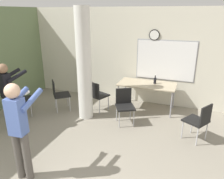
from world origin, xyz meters
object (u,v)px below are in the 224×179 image
chair_table_left (97,94)px  chair_near_pillar (59,93)px  chair_mid_room (199,119)px  chair_by_left_wall (20,98)px  chair_table_front (125,104)px  person_playing_front (19,125)px  folding_table (147,85)px  person_watching_back (8,92)px  bottle_on_table (155,81)px

chair_table_left → chair_near_pillar: bearing=-162.7°
chair_mid_room → chair_by_left_wall: size_ratio=1.00×
chair_table_front → person_playing_front: (-0.97, -2.45, 0.48)m
folding_table → chair_table_left: bearing=-153.8°
chair_near_pillar → person_watching_back: size_ratio=0.54×
chair_table_front → person_watching_back: (-2.42, -1.24, 0.43)m
bottle_on_table → person_watching_back: size_ratio=0.14×
person_watching_back → chair_mid_room: bearing=13.4°
chair_table_front → person_playing_front: person_playing_front is taller
chair_near_pillar → chair_mid_room: bearing=-4.8°
person_watching_back → chair_by_left_wall: bearing=116.4°
chair_mid_room → chair_table_front: size_ratio=1.00×
folding_table → chair_table_left: 1.41m
chair_table_front → person_playing_front: bearing=-111.7°
folding_table → bottle_on_table: bottle_on_table is taller
bottle_on_table → person_playing_front: bearing=-113.2°
chair_near_pillar → person_playing_front: person_playing_front is taller
chair_table_left → person_playing_front: person_playing_front is taller
chair_by_left_wall → person_watching_back: person_watching_back is taller
chair_by_left_wall → chair_table_front: (2.73, 0.60, 0.00)m
chair_table_front → chair_mid_room: bearing=-8.2°
bottle_on_table → chair_near_pillar: 2.70m
chair_table_left → chair_table_front: same height
bottle_on_table → chair_mid_room: (1.19, -1.33, -0.35)m
folding_table → person_watching_back: bearing=-141.0°
folding_table → chair_table_front: (-0.34, -0.99, -0.21)m
folding_table → person_playing_front: 3.69m
folding_table → bottle_on_table: 0.26m
chair_near_pillar → person_watching_back: bearing=-110.2°
chair_table_left → person_playing_front: bearing=-91.3°
chair_mid_room → chair_table_left: 2.72m
folding_table → chair_table_left: size_ratio=1.81×
person_playing_front → chair_near_pillar: bearing=111.1°
chair_mid_room → chair_table_front: same height
chair_mid_room → chair_table_left: same height
bottle_on_table → person_playing_front: person_playing_front is taller
chair_mid_room → chair_by_left_wall: bearing=-175.5°
chair_by_left_wall → person_watching_back: size_ratio=0.54×
chair_near_pillar → chair_table_front: (1.94, -0.06, 0.00)m
chair_mid_room → chair_near_pillar: bearing=175.2°
chair_mid_room → bottle_on_table: bearing=131.9°
folding_table → person_playing_front: bearing=-110.9°
bottle_on_table → chair_table_left: bottle_on_table is taller
chair_mid_room → person_watching_back: 4.29m
chair_near_pillar → person_watching_back: 1.44m
folding_table → person_playing_front: (-1.31, -3.44, 0.27)m
chair_by_left_wall → person_playing_front: size_ratio=0.52×
chair_near_pillar → person_watching_back: (-0.48, -1.29, 0.43)m
chair_table_left → chair_table_front: size_ratio=1.00×
chair_table_left → person_playing_front: size_ratio=0.52×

